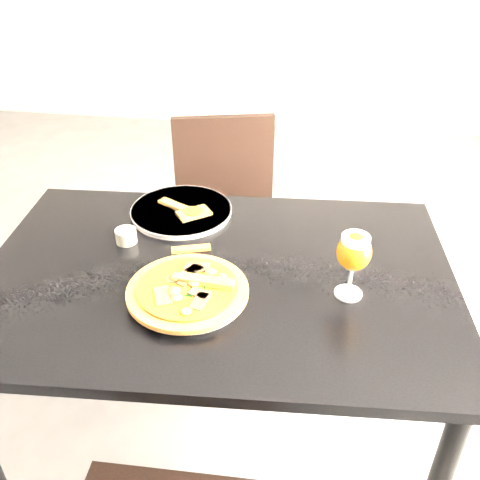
% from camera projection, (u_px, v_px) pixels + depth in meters
% --- Properties ---
extents(ground, '(6.00, 6.00, 0.00)m').
position_uv_depth(ground, '(180.00, 465.00, 1.74)').
color(ground, '#59595C').
rests_on(ground, ground).
extents(dining_table, '(1.25, 0.87, 0.75)m').
position_uv_depth(dining_table, '(218.00, 299.00, 1.41)').
color(dining_table, black).
rests_on(dining_table, ground).
extents(chair_far, '(0.49, 0.49, 0.87)m').
position_uv_depth(chair_far, '(227.00, 224.00, 2.07)').
color(chair_far, black).
rests_on(chair_far, ground).
extents(plate_main, '(0.29, 0.29, 0.01)m').
position_uv_depth(plate_main, '(190.00, 294.00, 1.27)').
color(plate_main, white).
rests_on(plate_main, dining_table).
extents(pizza, '(0.29, 0.29, 0.03)m').
position_uv_depth(pizza, '(188.00, 290.00, 1.26)').
color(pizza, olive).
rests_on(pizza, plate_main).
extents(plate_second, '(0.34, 0.34, 0.02)m').
position_uv_depth(plate_second, '(181.00, 211.00, 1.60)').
color(plate_second, white).
rests_on(plate_second, dining_table).
extents(crust_scraps, '(0.18, 0.13, 0.01)m').
position_uv_depth(crust_scraps, '(188.00, 210.00, 1.58)').
color(crust_scraps, olive).
rests_on(crust_scraps, plate_second).
extents(loose_crust, '(0.11, 0.06, 0.01)m').
position_uv_depth(loose_crust, '(191.00, 249.00, 1.44)').
color(loose_crust, olive).
rests_on(loose_crust, dining_table).
extents(sauce_cup, '(0.06, 0.06, 0.04)m').
position_uv_depth(sauce_cup, '(126.00, 235.00, 1.46)').
color(sauce_cup, '#BBB6A8').
rests_on(sauce_cup, dining_table).
extents(beer_glass, '(0.08, 0.08, 0.17)m').
position_uv_depth(beer_glass, '(354.00, 252.00, 1.22)').
color(beer_glass, silver).
rests_on(beer_glass, dining_table).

